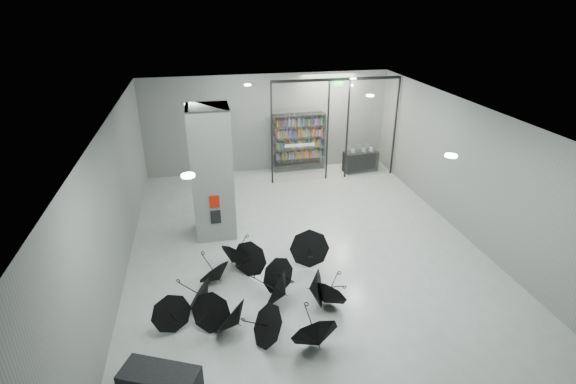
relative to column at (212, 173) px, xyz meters
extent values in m
plane|color=gray|center=(2.50, -2.00, -2.00)|extent=(14.00, 14.00, 0.00)
cube|color=gray|center=(2.50, -2.00, 2.00)|extent=(10.00, 14.00, 0.02)
cube|color=slate|center=(2.50, 5.00, 0.00)|extent=(10.00, 0.02, 4.00)
cube|color=slate|center=(-2.50, -2.00, 0.00)|extent=(0.02, 14.00, 4.00)
cube|color=slate|center=(7.50, -2.00, 0.00)|extent=(0.02, 14.00, 4.00)
cube|color=slate|center=(0.00, 0.00, 0.00)|extent=(1.20, 1.20, 4.00)
cube|color=#A50A07|center=(0.00, -0.62, -0.65)|extent=(0.28, 0.04, 0.38)
cube|color=black|center=(0.00, -0.62, -1.15)|extent=(0.30, 0.03, 0.42)
cube|color=#0CE533|center=(4.90, 3.30, 1.82)|extent=(0.30, 0.06, 0.15)
cube|color=silver|center=(3.50, 3.50, 0.00)|extent=(2.20, 0.02, 3.95)
cube|color=silver|center=(6.40, 3.50, 0.00)|extent=(2.00, 0.02, 3.95)
cube|color=black|center=(2.40, 3.50, 0.00)|extent=(0.06, 0.06, 4.00)
cube|color=black|center=(4.60, 3.50, 0.00)|extent=(0.06, 0.06, 4.00)
cube|color=black|center=(5.40, 3.50, 0.00)|extent=(0.06, 0.06, 4.00)
cube|color=black|center=(7.40, 3.50, 0.00)|extent=(0.06, 0.06, 4.00)
cube|color=black|center=(4.90, 3.50, 1.95)|extent=(5.00, 0.08, 0.10)
cube|color=black|center=(-1.36, -5.86, -1.76)|extent=(1.59, 1.18, 0.47)
cube|color=black|center=(6.25, 4.02, -1.57)|extent=(1.48, 0.76, 0.85)
camera|label=1|loc=(-0.22, -12.16, 4.83)|focal=27.15mm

